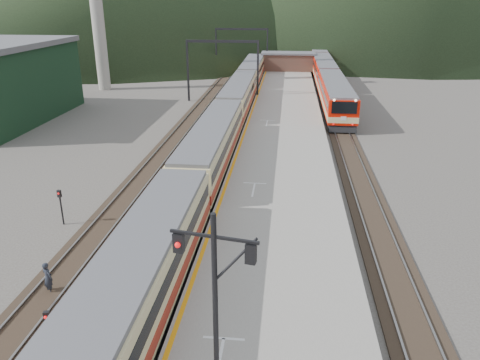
# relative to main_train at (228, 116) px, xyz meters

# --- Properties ---
(track_main) EXTENTS (2.60, 200.00, 0.23)m
(track_main) POSITION_rel_main_train_xyz_m (0.00, 1.54, -1.93)
(track_main) COLOR black
(track_main) RESTS_ON ground
(track_far) EXTENTS (2.60, 200.00, 0.23)m
(track_far) POSITION_rel_main_train_xyz_m (-5.00, 1.54, -1.93)
(track_far) COLOR black
(track_far) RESTS_ON ground
(track_second) EXTENTS (2.60, 200.00, 0.23)m
(track_second) POSITION_rel_main_train_xyz_m (11.50, 1.54, -1.93)
(track_second) COLOR black
(track_second) RESTS_ON ground
(platform) EXTENTS (8.00, 100.00, 1.00)m
(platform) POSITION_rel_main_train_xyz_m (5.60, -0.46, -1.50)
(platform) COLOR gray
(platform) RESTS_ON ground
(gantry_near) EXTENTS (9.55, 0.25, 8.00)m
(gantry_near) POSITION_rel_main_train_xyz_m (-2.85, 16.54, 3.58)
(gantry_near) COLOR black
(gantry_near) RESTS_ON ground
(gantry_far) EXTENTS (9.55, 0.25, 8.00)m
(gantry_far) POSITION_rel_main_train_xyz_m (-2.85, 41.54, 3.58)
(gantry_far) COLOR black
(gantry_far) RESTS_ON ground
(station_shed) EXTENTS (9.40, 4.40, 3.10)m
(station_shed) POSITION_rel_main_train_xyz_m (5.60, 39.54, 0.57)
(station_shed) COLOR brown
(station_shed) RESTS_ON platform
(main_train) EXTENTS (2.90, 79.61, 3.54)m
(main_train) POSITION_rel_main_train_xyz_m (0.00, 0.00, 0.00)
(main_train) COLOR #D7C586
(main_train) RESTS_ON track_main
(second_train) EXTENTS (3.06, 62.81, 3.74)m
(second_train) POSITION_rel_main_train_xyz_m (11.50, 32.76, 0.10)
(second_train) COLOR red
(second_train) RESTS_ON track_second
(signal_mast) EXTENTS (2.18, 0.55, 7.47)m
(signal_mast) POSITION_rel_main_train_xyz_m (4.29, -35.90, 3.53)
(signal_mast) COLOR black
(signal_mast) RESTS_ON platform
(short_signal_a) EXTENTS (0.25, 0.20, 2.27)m
(short_signal_a) POSITION_rel_main_train_xyz_m (-2.70, -32.00, -0.54)
(short_signal_a) COLOR black
(short_signal_a) RESTS_ON ground
(short_signal_b) EXTENTS (0.26, 0.23, 2.27)m
(short_signal_b) POSITION_rel_main_train_xyz_m (-2.44, -9.80, -0.54)
(short_signal_b) COLOR black
(short_signal_b) RESTS_ON ground
(short_signal_c) EXTENTS (0.24, 0.20, 2.27)m
(short_signal_c) POSITION_rel_main_train_xyz_m (-7.62, -20.80, -0.54)
(short_signal_c) COLOR black
(short_signal_c) RESTS_ON ground
(worker) EXTENTS (0.71, 0.63, 1.62)m
(worker) POSITION_rel_main_train_xyz_m (-5.01, -27.75, -1.19)
(worker) COLOR #202530
(worker) RESTS_ON ground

